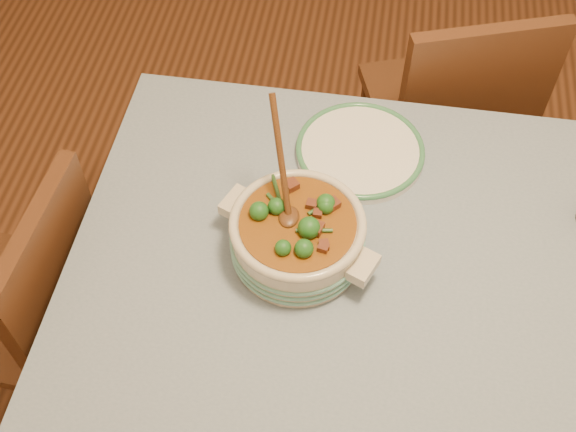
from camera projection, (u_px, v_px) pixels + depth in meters
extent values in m
plane|color=#412212|center=(418.00, 432.00, 2.06)|extent=(4.50, 4.50, 0.00)
cube|color=brown|center=(470.00, 307.00, 1.47)|extent=(1.60, 1.00, 0.05)
cube|color=#8291A9|center=(473.00, 300.00, 1.45)|extent=(1.68, 1.08, 0.01)
cylinder|color=brown|center=(191.00, 208.00, 2.10)|extent=(0.07, 0.07, 0.70)
cylinder|color=beige|center=(297.00, 238.00, 1.47)|extent=(0.35, 0.35, 0.11)
torus|color=beige|center=(298.00, 223.00, 1.43)|extent=(0.28, 0.28, 0.02)
cube|color=beige|center=(363.00, 267.00, 1.41)|extent=(0.07, 0.08, 0.03)
cube|color=beige|center=(236.00, 203.00, 1.51)|extent=(0.07, 0.08, 0.03)
cylinder|color=brown|center=(298.00, 225.00, 1.44)|extent=(0.24, 0.24, 0.02)
cylinder|color=white|center=(360.00, 152.00, 1.67)|extent=(0.37, 0.37, 0.02)
torus|color=#3B8255|center=(360.00, 149.00, 1.66)|extent=(0.30, 0.30, 0.01)
cube|color=#572F1A|center=(440.00, 106.00, 2.21)|extent=(0.53, 0.53, 0.04)
cube|color=#572F1A|center=(476.00, 96.00, 1.92)|extent=(0.41, 0.17, 0.45)
cylinder|color=#572F1A|center=(463.00, 109.00, 2.51)|extent=(0.04, 0.04, 0.45)
cylinder|color=#572F1A|center=(364.00, 123.00, 2.47)|extent=(0.04, 0.04, 0.45)
cylinder|color=#572F1A|center=(499.00, 188.00, 2.30)|extent=(0.04, 0.04, 0.45)
cylinder|color=#572F1A|center=(391.00, 204.00, 2.26)|extent=(0.04, 0.04, 0.45)
cube|color=#572F1A|center=(12.00, 308.00, 1.82)|extent=(0.42, 0.42, 0.04)
cube|color=#572F1A|center=(56.00, 277.00, 1.62)|extent=(0.06, 0.40, 0.42)
cylinder|color=#572F1A|center=(6.00, 283.00, 2.11)|extent=(0.04, 0.04, 0.42)
cylinder|color=#572F1A|center=(115.00, 305.00, 2.06)|extent=(0.04, 0.04, 0.42)
cylinder|color=#572F1A|center=(69.00, 416.00, 1.87)|extent=(0.04, 0.04, 0.42)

